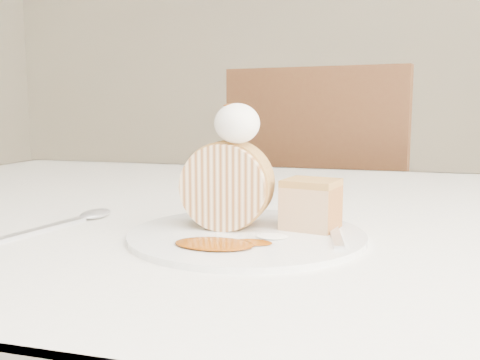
# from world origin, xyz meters

# --- Properties ---
(table) EXTENTS (1.40, 0.90, 0.75)m
(table) POSITION_xyz_m (0.00, 0.20, 0.66)
(table) COLOR white
(table) RESTS_ON ground
(chair_far) EXTENTS (0.53, 0.53, 0.98)m
(chair_far) POSITION_xyz_m (-0.02, 0.96, 0.56)
(chair_far) COLOR brown
(chair_far) RESTS_ON ground
(plate) EXTENTS (0.28, 0.28, 0.01)m
(plate) POSITION_xyz_m (0.01, 0.03, 0.75)
(plate) COLOR white
(plate) RESTS_ON table
(roulade_slice) EXTENTS (0.09, 0.05, 0.09)m
(roulade_slice) POSITION_xyz_m (-0.01, 0.05, 0.80)
(roulade_slice) COLOR beige
(roulade_slice) RESTS_ON plate
(cake_chunk) EXTENTS (0.06, 0.06, 0.04)m
(cake_chunk) POSITION_xyz_m (0.07, 0.06, 0.78)
(cake_chunk) COLOR #B58144
(cake_chunk) RESTS_ON plate
(whipped_cream) EXTENTS (0.05, 0.05, 0.04)m
(whipped_cream) POSITION_xyz_m (-0.00, 0.04, 0.87)
(whipped_cream) COLOR white
(whipped_cream) RESTS_ON roulade_slice
(caramel_drizzle) EXTENTS (0.02, 0.02, 0.01)m
(caramel_drizzle) POSITION_xyz_m (-0.00, 0.04, 0.89)
(caramel_drizzle) COLOR #833805
(caramel_drizzle) RESTS_ON whipped_cream
(caramel_pool) EXTENTS (0.08, 0.06, 0.00)m
(caramel_pool) POSITION_xyz_m (-0.00, -0.03, 0.76)
(caramel_pool) COLOR #833805
(caramel_pool) RESTS_ON plate
(fork) EXTENTS (0.04, 0.14, 0.00)m
(fork) POSITION_xyz_m (0.10, 0.04, 0.76)
(fork) COLOR silver
(fork) RESTS_ON plate
(spoon) EXTENTS (0.06, 0.18, 0.00)m
(spoon) POSITION_xyz_m (-0.21, -0.02, 0.75)
(spoon) COLOR silver
(spoon) RESTS_ON table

